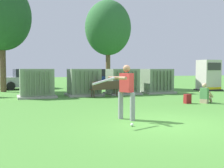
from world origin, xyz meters
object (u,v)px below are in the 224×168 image
parked_car_right_of_center (97,79)px  transformer_mid_east (122,82)px  generator_enclosure (208,75)px  sports_ball (132,125)px  transformer_west (37,84)px  transformer_mid_west (84,83)px  transformer_east (157,81)px  park_bench (105,88)px  backpack (187,99)px  parked_car_left_of_center (26,80)px  seated_spectator (205,95)px  batter (125,89)px

parked_car_right_of_center → transformer_mid_east: bearing=-94.4°
generator_enclosure → sports_ball: generator_enclosure is taller
transformer_west → transformer_mid_west: size_ratio=1.00×
transformer_east → park_bench: transformer_east is taller
transformer_mid_west → backpack: (3.54, -5.34, -0.57)m
sports_ball → parked_car_left_of_center: parked_car_left_of_center is taller
transformer_mid_east → seated_spectator: 5.84m
park_bench → seated_spectator: (3.46, -4.42, -0.16)m
backpack → transformer_mid_west: bearing=123.5°
sports_ball → transformer_east: bearing=55.7°
transformer_east → seated_spectator: bearing=-96.3°
transformer_east → park_bench: 4.20m
parked_car_right_of_center → transformer_mid_west: bearing=-113.7°
transformer_west → generator_enclosure: size_ratio=0.91×
park_bench → backpack: park_bench is taller
parked_car_left_of_center → backpack: bearing=-62.9°
backpack → seated_spectator: bearing=-10.7°
batter → sports_ball: 1.33m
parked_car_left_of_center → seated_spectator: bearing=-60.1°
transformer_east → generator_enclosure: bearing=6.3°
batter → backpack: size_ratio=3.95×
batter → parked_car_left_of_center: 15.39m
transformer_mid_east → seated_spectator: size_ratio=2.18×
batter → sports_ball: (-0.21, -0.93, -0.93)m
sports_ball → parked_car_right_of_center: bearing=75.5°
transformer_mid_east → parked_car_left_of_center: (-5.45, 7.24, -0.04)m
transformer_east → sports_ball: size_ratio=23.33×
parked_car_left_of_center → parked_car_right_of_center: bearing=-2.2°
transformer_east → generator_enclosure: 4.82m
generator_enclosure → park_bench: (-8.84, -1.57, -0.60)m
batter → parked_car_right_of_center: size_ratio=0.41×
seated_spectator → backpack: seated_spectator is taller
transformer_west → parked_car_left_of_center: (-0.13, 7.32, -0.04)m
park_bench → parked_car_right_of_center: bearing=75.4°
transformer_west → backpack: bearing=-39.8°
transformer_east → parked_car_right_of_center: size_ratio=0.49×
transformer_east → transformer_west: bearing=-179.8°
transformer_mid_west → transformer_west: bearing=-178.4°
transformer_mid_west → seated_spectator: bearing=-51.2°
parked_car_left_of_center → parked_car_right_of_center: same height
transformer_mid_west → parked_car_right_of_center: (3.09, 7.01, -0.04)m
parked_car_right_of_center → backpack: bearing=-87.9°
batter → parked_car_right_of_center: bearing=75.4°
transformer_west → parked_car_right_of_center: size_ratio=0.49×
sports_ball → backpack: size_ratio=0.20×
transformer_mid_east → transformer_east: (2.50, -0.04, 0.00)m
batter → seated_spectator: (5.26, 2.50, -0.60)m
generator_enclosure → parked_car_left_of_center: (-12.73, 6.76, -0.38)m
backpack → parked_car_left_of_center: size_ratio=0.10×
transformer_east → seated_spectator: 5.52m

